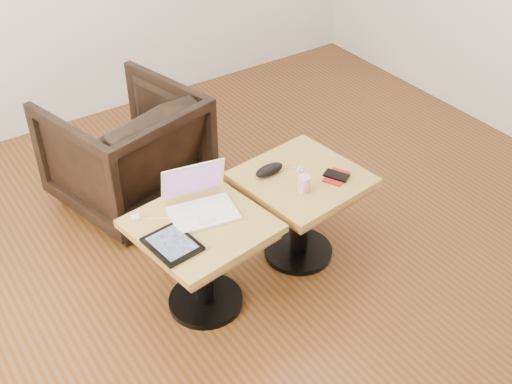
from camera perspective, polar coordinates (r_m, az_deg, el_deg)
room_shell at (r=2.78m, az=2.64°, el=13.07°), size 4.52×4.52×2.71m
side_table_left at (r=3.13m, az=-4.82°, el=-4.65°), size 0.67×0.67×0.54m
side_table_right at (r=3.42m, az=4.04°, el=-0.40°), size 0.66×0.66×0.54m
laptop at (r=3.09m, az=-5.01°, el=-0.94°), size 0.36×0.33×0.22m
tablet at (r=2.92m, az=-7.46°, el=-4.62°), size 0.22×0.27×0.02m
charging_adapter at (r=3.09m, az=-10.64°, el=-2.30°), size 0.04×0.04×0.02m
glasses_case at (r=3.34m, az=1.18°, el=1.98°), size 0.18×0.09×0.05m
striped_cup at (r=3.22m, az=4.27°, el=0.74°), size 0.08×0.08×0.08m
earbuds_tangle at (r=3.39m, az=3.88°, el=2.10°), size 0.07×0.05×0.01m
phone_on_sleeve at (r=3.35m, az=7.17°, el=1.41°), size 0.17×0.15×0.02m
armchair at (r=3.94m, az=-11.48°, el=3.66°), size 0.95×0.96×0.73m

